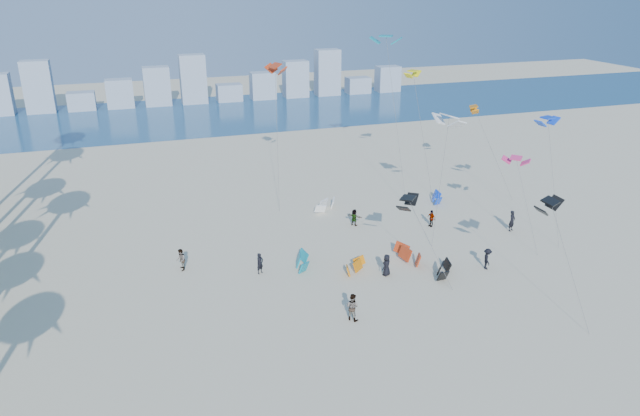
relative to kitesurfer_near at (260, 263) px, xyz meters
name	(u,v)px	position (x,y,z in m)	size (l,w,h in m)	color
ground	(361,400)	(1.87, -15.56, -0.82)	(220.00, 220.00, 0.00)	beige
ocean	(194,115)	(1.87, 56.44, -0.81)	(220.00, 220.00, 0.00)	navy
kitesurfer_near	(260,263)	(0.00, 0.00, 0.00)	(0.59, 0.39, 1.63)	black
kitesurfer_mid	(352,307)	(4.24, -8.12, 0.12)	(0.91, 0.71, 1.86)	gray
kitesurfers_far	(385,241)	(10.52, 0.71, 0.01)	(28.97, 12.29, 1.86)	black
grounded_kites	(375,240)	(10.15, 1.81, -0.35)	(18.60, 18.09, 1.06)	#0C869A
flying_kites	(435,112)	(16.53, 4.81, 9.32)	(23.43, 30.49, 16.01)	black
distant_skyline	(179,86)	(0.68, 66.44, 2.27)	(85.00, 3.00, 8.40)	#9EADBF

